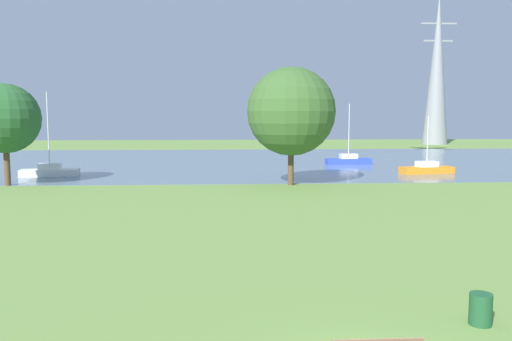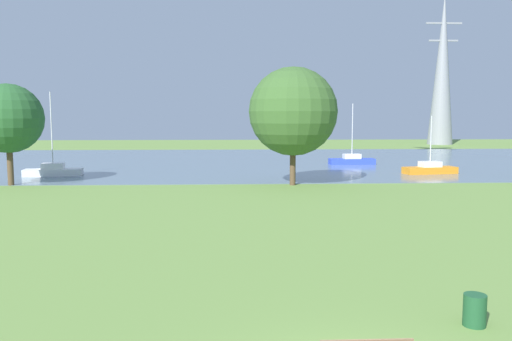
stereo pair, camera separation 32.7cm
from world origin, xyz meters
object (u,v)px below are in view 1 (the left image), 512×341
electricity_pylon (437,69)px  sailboat_orange (427,169)px  tree_mid_shore (291,112)px  sailboat_blue (348,160)px  litter_bin (481,309)px  sailboat_white (50,171)px  tree_west_far (5,119)px

electricity_pylon → sailboat_orange: bearing=-112.9°
tree_mid_shore → sailboat_blue: bearing=63.1°
electricity_pylon → litter_bin: bearing=-111.4°
tree_mid_shore → sailboat_white: bearing=161.4°
sailboat_blue → sailboat_white: bearing=-161.4°
tree_west_far → sailboat_blue: bearing=27.7°
sailboat_white → sailboat_blue: 29.75m
litter_bin → sailboat_blue: bearing=81.0°
litter_bin → tree_mid_shore: tree_mid_shore is taller
sailboat_blue → electricity_pylon: electricity_pylon is taller
litter_bin → sailboat_orange: sailboat_orange is taller
litter_bin → electricity_pylon: size_ratio=0.03×
sailboat_white → electricity_pylon: size_ratio=0.27×
sailboat_blue → electricity_pylon: 46.45m
sailboat_blue → tree_west_far: tree_west_far is taller
tree_mid_shore → electricity_pylon: size_ratio=0.33×
sailboat_orange → tree_west_far: (-34.26, -6.19, 4.54)m
electricity_pylon → sailboat_white: bearing=-138.4°
sailboat_orange → litter_bin: bearing=-109.3°
tree_west_far → tree_mid_shore: (21.09, -0.78, 0.52)m
sailboat_blue → tree_west_far: bearing=-152.3°
sailboat_white → electricity_pylon: 71.65m
litter_bin → sailboat_white: size_ratio=0.11×
sailboat_orange → sailboat_blue: bearing=118.1°
litter_bin → tree_west_far: (-22.59, 27.23, 4.58)m
litter_bin → sailboat_white: 39.51m
litter_bin → tree_mid_shore: bearing=93.2°
sailboat_blue → tree_mid_shore: size_ratio=0.73×
sailboat_blue → electricity_pylon: bearing=56.6°
sailboat_white → tree_west_far: size_ratio=0.95×
tree_mid_shore → electricity_pylon: (32.77, 53.48, 7.83)m
sailboat_orange → sailboat_white: 33.14m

